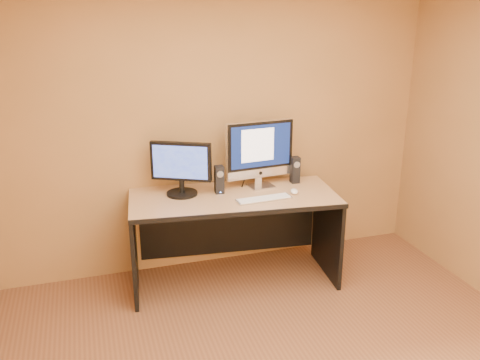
# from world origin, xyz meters

# --- Properties ---
(walls) EXTENTS (4.00, 4.00, 2.60)m
(walls) POSITION_xyz_m (0.00, 0.00, 1.30)
(walls) COLOR #9D6E3F
(walls) RESTS_ON ground
(desk) EXTENTS (1.85, 0.96, 0.82)m
(desk) POSITION_xyz_m (0.01, 1.55, 0.41)
(desk) COLOR #AC8156
(desk) RESTS_ON ground
(imac) EXTENTS (0.65, 0.29, 0.61)m
(imac) POSITION_xyz_m (0.31, 1.70, 1.12)
(imac) COLOR silver
(imac) RESTS_ON desk
(second_monitor) EXTENTS (0.59, 0.48, 0.47)m
(second_monitor) POSITION_xyz_m (-0.40, 1.71, 1.05)
(second_monitor) COLOR black
(second_monitor) RESTS_ON desk
(speaker_left) EXTENTS (0.08, 0.08, 0.24)m
(speaker_left) POSITION_xyz_m (-0.09, 1.66, 0.94)
(speaker_left) COLOR black
(speaker_left) RESTS_ON desk
(speaker_right) EXTENTS (0.08, 0.08, 0.24)m
(speaker_right) POSITION_xyz_m (0.65, 1.72, 0.94)
(speaker_right) COLOR black
(speaker_right) RESTS_ON desk
(keyboard) EXTENTS (0.48, 0.16, 0.02)m
(keyboard) POSITION_xyz_m (0.23, 1.38, 0.83)
(keyboard) COLOR silver
(keyboard) RESTS_ON desk
(mouse) EXTENTS (0.09, 0.13, 0.04)m
(mouse) POSITION_xyz_m (0.53, 1.45, 0.84)
(mouse) COLOR white
(mouse) RESTS_ON desk
(cable_a) EXTENTS (0.11, 0.23, 0.01)m
(cable_a) POSITION_xyz_m (0.37, 1.85, 0.82)
(cable_a) COLOR black
(cable_a) RESTS_ON desk
(cable_b) EXTENTS (0.09, 0.19, 0.01)m
(cable_b) POSITION_xyz_m (0.19, 1.83, 0.82)
(cable_b) COLOR black
(cable_b) RESTS_ON desk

